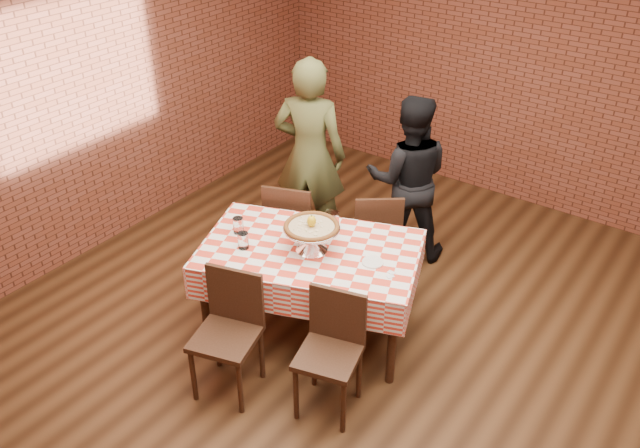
{
  "coord_description": "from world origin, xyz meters",
  "views": [
    {
      "loc": [
        1.91,
        -3.06,
        3.41
      ],
      "look_at": [
        -0.44,
        0.2,
        0.92
      ],
      "focal_mm": 37.56,
      "sensor_mm": 36.0,
      "label": 1
    }
  ],
  "objects_px": {
    "pizza_stand": "(312,239)",
    "chair_far_left": "(294,225)",
    "diner_black": "(408,179)",
    "condiment_caddy": "(331,220)",
    "chair_far_right": "(375,234)",
    "diner_olive": "(310,155)",
    "water_glass_left": "(243,241)",
    "chair_near_right": "(328,359)",
    "water_glass_right": "(238,225)",
    "chair_near_left": "(226,339)",
    "pizza": "(312,227)",
    "table": "(310,291)"
  },
  "relations": [
    {
      "from": "water_glass_left",
      "to": "chair_near_right",
      "type": "xyz_separation_m",
      "value": [
        0.94,
        -0.29,
        -0.39
      ]
    },
    {
      "from": "pizza_stand",
      "to": "chair_far_left",
      "type": "xyz_separation_m",
      "value": [
        -0.62,
        0.58,
        -0.41
      ]
    },
    {
      "from": "chair_far_left",
      "to": "condiment_caddy",
      "type": "bearing_deg",
      "value": 134.38
    },
    {
      "from": "water_glass_right",
      "to": "chair_near_left",
      "type": "bearing_deg",
      "value": -55.89
    },
    {
      "from": "water_glass_left",
      "to": "chair_far_right",
      "type": "xyz_separation_m",
      "value": [
        0.41,
        1.15,
        -0.39
      ]
    },
    {
      "from": "pizza_stand",
      "to": "condiment_caddy",
      "type": "xyz_separation_m",
      "value": [
        -0.05,
        0.32,
        -0.02
      ]
    },
    {
      "from": "condiment_caddy",
      "to": "water_glass_left",
      "type": "bearing_deg",
      "value": -134.82
    },
    {
      "from": "pizza_stand",
      "to": "water_glass_right",
      "type": "bearing_deg",
      "value": -166.72
    },
    {
      "from": "pizza_stand",
      "to": "diner_black",
      "type": "xyz_separation_m",
      "value": [
        0.02,
        1.36,
        -0.1
      ]
    },
    {
      "from": "diner_olive",
      "to": "diner_black",
      "type": "relative_size",
      "value": 1.17
    },
    {
      "from": "chair_near_right",
      "to": "diner_black",
      "type": "relative_size",
      "value": 0.58
    },
    {
      "from": "chair_near_left",
      "to": "diner_black",
      "type": "xyz_separation_m",
      "value": [
        0.13,
        2.17,
        0.3
      ]
    },
    {
      "from": "water_glass_left",
      "to": "chair_near_left",
      "type": "height_order",
      "value": "chair_near_left"
    },
    {
      "from": "water_glass_left",
      "to": "chair_near_right",
      "type": "height_order",
      "value": "water_glass_left"
    },
    {
      "from": "chair_near_left",
      "to": "chair_far_right",
      "type": "relative_size",
      "value": 1.03
    },
    {
      "from": "chair_near_right",
      "to": "chair_far_left",
      "type": "bearing_deg",
      "value": 120.67
    },
    {
      "from": "chair_near_right",
      "to": "chair_far_left",
      "type": "xyz_separation_m",
      "value": [
        -1.15,
        1.13,
        0.01
      ]
    },
    {
      "from": "chair_far_right",
      "to": "water_glass_right",
      "type": "bearing_deg",
      "value": 22.83
    },
    {
      "from": "water_glass_right",
      "to": "chair_near_right",
      "type": "xyz_separation_m",
      "value": [
        1.11,
        -0.42,
        -0.39
      ]
    },
    {
      "from": "chair_far_right",
      "to": "diner_olive",
      "type": "distance_m",
      "value": 0.91
    },
    {
      "from": "chair_far_right",
      "to": "water_glass_left",
      "type": "bearing_deg",
      "value": 32.66
    },
    {
      "from": "pizza",
      "to": "diner_olive",
      "type": "xyz_separation_m",
      "value": [
        -0.78,
        1.03,
        -0.07
      ]
    },
    {
      "from": "chair_near_left",
      "to": "chair_near_right",
      "type": "xyz_separation_m",
      "value": [
        0.65,
        0.25,
        -0.01
      ]
    },
    {
      "from": "diner_olive",
      "to": "chair_far_left",
      "type": "bearing_deg",
      "value": 88.65
    },
    {
      "from": "chair_far_left",
      "to": "diner_black",
      "type": "xyz_separation_m",
      "value": [
        0.63,
        0.78,
        0.3
      ]
    },
    {
      "from": "pizza_stand",
      "to": "diner_black",
      "type": "distance_m",
      "value": 1.36
    },
    {
      "from": "pizza_stand",
      "to": "chair_far_right",
      "type": "relative_size",
      "value": 0.47
    },
    {
      "from": "diner_black",
      "to": "chair_far_right",
      "type": "bearing_deg",
      "value": 58.45
    },
    {
      "from": "chair_near_left",
      "to": "chair_near_right",
      "type": "relative_size",
      "value": 1.03
    },
    {
      "from": "chair_near_left",
      "to": "chair_near_right",
      "type": "bearing_deg",
      "value": 5.11
    },
    {
      "from": "chair_near_left",
      "to": "chair_far_left",
      "type": "bearing_deg",
      "value": 93.87
    },
    {
      "from": "pizza_stand",
      "to": "diner_black",
      "type": "relative_size",
      "value": 0.27
    },
    {
      "from": "chair_far_left",
      "to": "water_glass_left",
      "type": "bearing_deg",
      "value": 83.23
    },
    {
      "from": "table",
      "to": "chair_near_left",
      "type": "relative_size",
      "value": 1.72
    },
    {
      "from": "chair_far_left",
      "to": "water_glass_right",
      "type": "bearing_deg",
      "value": 72.99
    },
    {
      "from": "diner_olive",
      "to": "water_glass_left",
      "type": "bearing_deg",
      "value": 84.91
    },
    {
      "from": "chair_far_right",
      "to": "pizza",
      "type": "bearing_deg",
      "value": 52.12
    },
    {
      "from": "diner_olive",
      "to": "diner_black",
      "type": "height_order",
      "value": "diner_olive"
    },
    {
      "from": "table",
      "to": "water_glass_right",
      "type": "relative_size",
      "value": 12.51
    },
    {
      "from": "condiment_caddy",
      "to": "diner_olive",
      "type": "height_order",
      "value": "diner_olive"
    },
    {
      "from": "diner_olive",
      "to": "pizza_stand",
      "type": "bearing_deg",
      "value": 105.98
    },
    {
      "from": "pizza",
      "to": "chair_near_right",
      "type": "height_order",
      "value": "pizza"
    },
    {
      "from": "condiment_caddy",
      "to": "diner_olive",
      "type": "xyz_separation_m",
      "value": [
        -0.72,
        0.71,
        0.05
      ]
    },
    {
      "from": "chair_far_right",
      "to": "condiment_caddy",
      "type": "bearing_deg",
      "value": 46.56
    },
    {
      "from": "pizza",
      "to": "diner_olive",
      "type": "distance_m",
      "value": 1.29
    },
    {
      "from": "pizza_stand",
      "to": "diner_black",
      "type": "height_order",
      "value": "diner_black"
    },
    {
      "from": "condiment_caddy",
      "to": "chair_far_right",
      "type": "height_order",
      "value": "condiment_caddy"
    },
    {
      "from": "pizza_stand",
      "to": "diner_olive",
      "type": "relative_size",
      "value": 0.23
    },
    {
      "from": "water_glass_right",
      "to": "chair_near_left",
      "type": "relative_size",
      "value": 0.14
    },
    {
      "from": "pizza_stand",
      "to": "chair_near_left",
      "type": "height_order",
      "value": "pizza_stand"
    }
  ]
}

